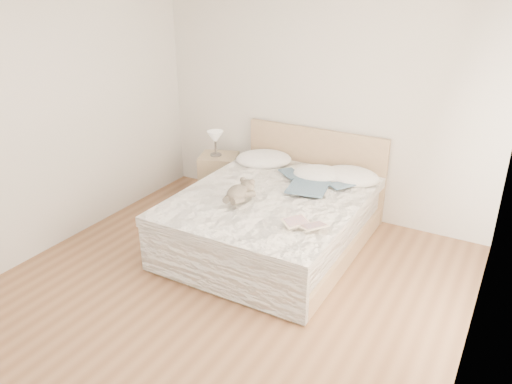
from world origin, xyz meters
TOP-DOWN VIEW (x-y plane):
  - floor at (0.00, 0.00)m, footprint 4.00×4.50m
  - wall_back at (0.00, 2.25)m, footprint 4.00×0.02m
  - wall_left at (-2.00, 0.00)m, footprint 0.02×4.50m
  - wall_right at (2.00, 0.00)m, footprint 0.02×4.50m
  - window at (1.99, 0.30)m, footprint 0.02×1.30m
  - bed at (0.00, 1.19)m, footprint 1.72×2.14m
  - nightstand at (-1.17, 1.91)m, footprint 0.56×0.53m
  - table_lamp at (-1.20, 1.90)m, footprint 0.24×0.24m
  - pillow_left at (-0.51, 1.88)m, footprint 0.79×0.72m
  - pillow_middle at (0.24, 1.76)m, footprint 0.66×0.55m
  - pillow_right at (0.55, 1.88)m, footprint 0.62×0.44m
  - blouse at (0.25, 1.47)m, footprint 0.71×0.74m
  - photo_book at (-0.55, 1.79)m, footprint 0.34×0.32m
  - childrens_book at (0.57, 0.63)m, footprint 0.41×0.38m
  - teddy_bear at (-0.19, 0.75)m, footprint 0.24×0.34m

SIDE VIEW (x-z plane):
  - floor at x=0.00m, z-range 0.00..0.00m
  - nightstand at x=-1.17m, z-range 0.00..0.56m
  - bed at x=0.00m, z-range -0.19..0.81m
  - blouse at x=0.25m, z-range 0.62..0.64m
  - photo_book at x=-0.55m, z-range 0.62..0.64m
  - childrens_book at x=0.57m, z-range 0.62..0.64m
  - pillow_left at x=-0.51m, z-range 0.54..0.74m
  - pillow_middle at x=0.24m, z-range 0.56..0.72m
  - pillow_right at x=0.55m, z-range 0.55..0.73m
  - teddy_bear at x=-0.19m, z-range 0.56..0.74m
  - table_lamp at x=-1.20m, z-range 0.63..0.93m
  - wall_back at x=0.00m, z-range 0.00..2.70m
  - wall_left at x=-2.00m, z-range 0.00..2.70m
  - wall_right at x=2.00m, z-range 0.00..2.70m
  - window at x=1.99m, z-range 0.90..2.00m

